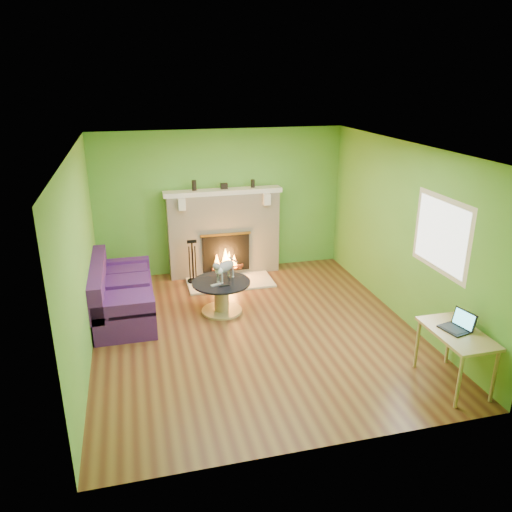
# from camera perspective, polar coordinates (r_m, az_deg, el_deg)

# --- Properties ---
(floor) EXTENTS (5.00, 5.00, 0.00)m
(floor) POSITION_cam_1_polar(r_m,az_deg,el_deg) (7.29, -0.14, -8.48)
(floor) COLOR #522A17
(floor) RESTS_ON ground
(ceiling) EXTENTS (5.00, 5.00, 0.00)m
(ceiling) POSITION_cam_1_polar(r_m,az_deg,el_deg) (6.46, -0.16, 12.21)
(ceiling) COLOR white
(ceiling) RESTS_ON wall_back
(wall_back) EXTENTS (5.00, 0.00, 5.00)m
(wall_back) POSITION_cam_1_polar(r_m,az_deg,el_deg) (9.11, -4.00, 6.16)
(wall_back) COLOR #589932
(wall_back) RESTS_ON floor
(wall_front) EXTENTS (5.00, 0.00, 5.00)m
(wall_front) POSITION_cam_1_polar(r_m,az_deg,el_deg) (4.58, 7.58, -8.61)
(wall_front) COLOR #589932
(wall_front) RESTS_ON floor
(wall_left) EXTENTS (0.00, 5.00, 5.00)m
(wall_left) POSITION_cam_1_polar(r_m,az_deg,el_deg) (6.62, -19.39, -0.38)
(wall_left) COLOR #589932
(wall_left) RESTS_ON floor
(wall_right) EXTENTS (0.00, 5.00, 5.00)m
(wall_right) POSITION_cam_1_polar(r_m,az_deg,el_deg) (7.60, 16.55, 2.53)
(wall_right) COLOR #589932
(wall_right) RESTS_ON floor
(window_frame) EXTENTS (0.00, 1.20, 1.20)m
(window_frame) POSITION_cam_1_polar(r_m,az_deg,el_deg) (6.81, 20.44, 2.28)
(window_frame) COLOR silver
(window_frame) RESTS_ON wall_right
(window_pane) EXTENTS (0.00, 1.06, 1.06)m
(window_pane) POSITION_cam_1_polar(r_m,az_deg,el_deg) (6.80, 20.38, 2.27)
(window_pane) COLOR white
(window_pane) RESTS_ON wall_right
(fireplace) EXTENTS (2.10, 0.46, 1.58)m
(fireplace) POSITION_cam_1_polar(r_m,az_deg,el_deg) (9.08, -3.70, 2.65)
(fireplace) COLOR beige
(fireplace) RESTS_ON floor
(hearth) EXTENTS (1.50, 0.75, 0.03)m
(hearth) POSITION_cam_1_polar(r_m,az_deg,el_deg) (8.87, -2.97, -2.99)
(hearth) COLOR beige
(hearth) RESTS_ON floor
(mantel) EXTENTS (2.10, 0.28, 0.08)m
(mantel) POSITION_cam_1_polar(r_m,az_deg,el_deg) (8.86, -3.79, 7.36)
(mantel) COLOR silver
(mantel) RESTS_ON fireplace
(sofa) EXTENTS (0.88, 1.89, 0.85)m
(sofa) POSITION_cam_1_polar(r_m,az_deg,el_deg) (7.88, -15.24, -4.29)
(sofa) COLOR #47185E
(sofa) RESTS_ON floor
(coffee_table) EXTENTS (0.90, 0.90, 0.51)m
(coffee_table) POSITION_cam_1_polar(r_m,az_deg,el_deg) (7.72, -3.97, -4.40)
(coffee_table) COLOR tan
(coffee_table) RESTS_ON floor
(desk) EXTENTS (0.54, 0.94, 0.69)m
(desk) POSITION_cam_1_polar(r_m,az_deg,el_deg) (6.29, 21.97, -8.72)
(desk) COLOR tan
(desk) RESTS_ON floor
(cat) EXTENTS (0.56, 0.55, 0.36)m
(cat) POSITION_cam_1_polar(r_m,az_deg,el_deg) (7.63, -3.52, -1.48)
(cat) COLOR slate
(cat) RESTS_ON coffee_table
(remote_silver) EXTENTS (0.17, 0.11, 0.02)m
(remote_silver) POSITION_cam_1_polar(r_m,az_deg,el_deg) (7.51, -4.60, -3.28)
(remote_silver) COLOR gray
(remote_silver) RESTS_ON coffee_table
(remote_black) EXTENTS (0.16, 0.05, 0.02)m
(remote_black) POSITION_cam_1_polar(r_m,az_deg,el_deg) (7.47, -3.61, -3.38)
(remote_black) COLOR black
(remote_black) RESTS_ON coffee_table
(laptop) EXTENTS (0.34, 0.36, 0.23)m
(laptop) POSITION_cam_1_polar(r_m,az_deg,el_deg) (6.23, 21.80, -6.92)
(laptop) COLOR black
(laptop) RESTS_ON desk
(fire_tools) EXTENTS (0.21, 0.21, 0.78)m
(fire_tools) POSITION_cam_1_polar(r_m,az_deg,el_deg) (8.77, -7.25, -0.57)
(fire_tools) COLOR black
(fire_tools) RESTS_ON hearth
(mantel_vase_left) EXTENTS (0.08, 0.08, 0.18)m
(mantel_vase_left) POSITION_cam_1_polar(r_m,az_deg,el_deg) (8.79, -7.09, 8.01)
(mantel_vase_left) COLOR black
(mantel_vase_left) RESTS_ON mantel
(mantel_vase_right) EXTENTS (0.07, 0.07, 0.14)m
(mantel_vase_right) POSITION_cam_1_polar(r_m,az_deg,el_deg) (8.98, -0.37, 8.29)
(mantel_vase_right) COLOR black
(mantel_vase_right) RESTS_ON mantel
(mantel_box) EXTENTS (0.12, 0.08, 0.10)m
(mantel_box) POSITION_cam_1_polar(r_m,az_deg,el_deg) (8.88, -3.66, 7.98)
(mantel_box) COLOR black
(mantel_box) RESTS_ON mantel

